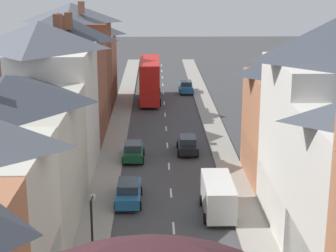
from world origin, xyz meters
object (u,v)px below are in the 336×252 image
at_px(car_parked_right_a, 133,151).
at_px(car_parked_left_a, 188,144).
at_px(delivery_van, 218,196).
at_px(street_lamp, 93,242).
at_px(double_decker_bus_lead, 150,79).
at_px(car_near_blue, 186,87).
at_px(car_mid_black, 129,192).

bearing_deg(car_parked_right_a, car_parked_left_a, 21.47).
distance_m(delivery_van, street_lamp, 12.88).
relative_size(double_decker_bus_lead, car_parked_left_a, 2.53).
bearing_deg(car_parked_left_a, car_parked_right_a, -158.53).
bearing_deg(street_lamp, delivery_van, 54.76).
relative_size(car_parked_left_a, delivery_van, 0.82).
relative_size(double_decker_bus_lead, street_lamp, 1.96).
bearing_deg(car_near_blue, double_decker_bus_lead, -135.17).
bearing_deg(street_lamp, double_decker_bus_lead, 86.93).
distance_m(double_decker_bus_lead, car_near_blue, 7.19).
height_order(car_parked_left_a, car_mid_black, car_mid_black).
height_order(car_mid_black, street_lamp, street_lamp).
height_order(delivery_van, street_lamp, street_lamp).
bearing_deg(delivery_van, car_parked_right_a, 117.96).
bearing_deg(double_decker_bus_lead, car_near_blue, 44.83).
bearing_deg(car_parked_right_a, double_decker_bus_lead, 86.85).
distance_m(double_decker_bus_lead, street_lamp, 45.61).
bearing_deg(car_mid_black, car_near_blue, 80.71).
xyz_separation_m(delivery_van, street_lamp, (-7.35, -10.40, 1.90)).
distance_m(car_parked_left_a, car_parked_right_a, 5.27).
xyz_separation_m(car_parked_left_a, street_lamp, (-6.05, -24.01, 2.44)).
bearing_deg(delivery_van, street_lamp, -125.24).
height_order(car_near_blue, car_parked_right_a, car_near_blue).
xyz_separation_m(car_mid_black, delivery_van, (6.20, -2.12, 0.50)).
distance_m(car_mid_black, street_lamp, 12.80).
height_order(double_decker_bus_lead, car_parked_left_a, double_decker_bus_lead).
bearing_deg(car_mid_black, car_parked_left_a, 66.90).
bearing_deg(street_lamp, car_near_blue, 81.71).
distance_m(double_decker_bus_lead, car_mid_black, 33.11).
xyz_separation_m(double_decker_bus_lead, car_parked_right_a, (-1.29, -23.46, -2.01)).
bearing_deg(car_near_blue, car_mid_black, -99.29).
bearing_deg(car_parked_right_a, delivery_van, -62.04).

